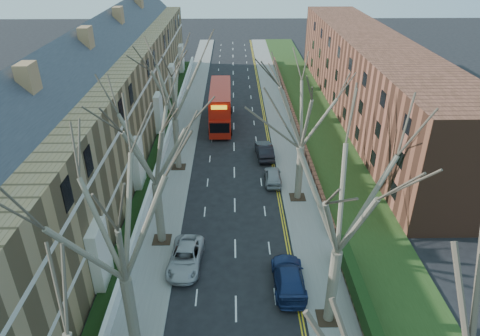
{
  "coord_description": "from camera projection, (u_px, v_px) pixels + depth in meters",
  "views": [
    {
      "loc": [
        -0.08,
        -10.73,
        20.88
      ],
      "look_at": [
        0.48,
        21.65,
        3.38
      ],
      "focal_mm": 32.0,
      "sensor_mm": 36.0,
      "label": 1
    }
  ],
  "objects": [
    {
      "name": "front_wall_left",
      "position": [
        163.0,
        150.0,
        46.22
      ],
      "size": [
        0.3,
        78.0,
        1.0
      ],
      "color": "white",
      "rests_on": "ground"
    },
    {
      "name": "tree_left_far",
      "position": [
        150.0,
        132.0,
        28.96
      ],
      "size": [
        10.15,
        10.15,
        14.22
      ],
      "color": "brown",
      "rests_on": "ground"
    },
    {
      "name": "flats_right",
      "position": [
        369.0,
        77.0,
        55.09
      ],
      "size": [
        13.97,
        54.0,
        10.0
      ],
      "color": "brown",
      "rests_on": "ground"
    },
    {
      "name": "tree_left_mid",
      "position": [
        114.0,
        212.0,
        20.01
      ],
      "size": [
        10.5,
        10.5,
        14.71
      ],
      "color": "brown",
      "rests_on": "ground"
    },
    {
      "name": "car_left_far",
      "position": [
        186.0,
        258.0,
        30.6
      ],
      "size": [
        2.6,
        5.06,
        1.36
      ],
      "primitive_type": "imported",
      "rotation": [
        0.0,
        0.0,
        -0.07
      ],
      "color": "#A6A7AC",
      "rests_on": "ground"
    },
    {
      "name": "car_right_mid",
      "position": [
        273.0,
        176.0,
        41.07
      ],
      "size": [
        1.66,
        3.95,
        1.34
      ],
      "primitive_type": "imported",
      "rotation": [
        0.0,
        0.0,
        3.12
      ],
      "color": "gray",
      "rests_on": "ground"
    },
    {
      "name": "tree_left_dist",
      "position": [
        172.0,
        77.0,
        39.36
      ],
      "size": [
        10.5,
        10.5,
        14.71
      ],
      "color": "brown",
      "rests_on": "ground"
    },
    {
      "name": "tree_right_far",
      "position": [
        305.0,
        101.0,
        34.41
      ],
      "size": [
        10.15,
        10.15,
        14.22
      ],
      "color": "brown",
      "rests_on": "ground"
    },
    {
      "name": "car_right_near",
      "position": [
        289.0,
        277.0,
        28.73
      ],
      "size": [
        2.13,
        5.17,
        1.5
      ],
      "primitive_type": "imported",
      "rotation": [
        0.0,
        0.0,
        3.14
      ],
      "color": "navy",
      "rests_on": "ground"
    },
    {
      "name": "terrace_left",
      "position": [
        101.0,
        107.0,
        43.79
      ],
      "size": [
        9.7,
        78.0,
        13.6
      ],
      "color": "#94764B",
      "rests_on": "ground"
    },
    {
      "name": "pavement_right",
      "position": [
        281.0,
        125.0,
        53.73
      ],
      "size": [
        3.0,
        102.0,
        0.12
      ],
      "primitive_type": "cube",
      "color": "slate",
      "rests_on": "ground"
    },
    {
      "name": "car_right_far",
      "position": [
        264.0,
        150.0,
        45.83
      ],
      "size": [
        1.94,
        4.76,
        1.53
      ],
      "primitive_type": "imported",
      "rotation": [
        0.0,
        0.0,
        3.21
      ],
      "color": "black",
      "rests_on": "ground"
    },
    {
      "name": "pavement_left",
      "position": [
        186.0,
        126.0,
        53.55
      ],
      "size": [
        3.0,
        102.0,
        0.12
      ],
      "primitive_type": "cube",
      "color": "slate",
      "rests_on": "ground"
    },
    {
      "name": "tree_right_mid",
      "position": [
        346.0,
        188.0,
        21.95
      ],
      "size": [
        10.5,
        10.5,
        14.71
      ],
      "color": "brown",
      "rests_on": "ground"
    },
    {
      "name": "grass_verge_right",
      "position": [
        317.0,
        124.0,
        53.76
      ],
      "size": [
        6.0,
        102.0,
        0.06
      ],
      "color": "#223915",
      "rests_on": "ground"
    },
    {
      "name": "double_decker_bus",
      "position": [
        221.0,
        107.0,
        53.24
      ],
      "size": [
        2.88,
        11.15,
        4.65
      ],
      "rotation": [
        0.0,
        0.0,
        3.15
      ],
      "color": "#B2180C",
      "rests_on": "ground"
    }
  ]
}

